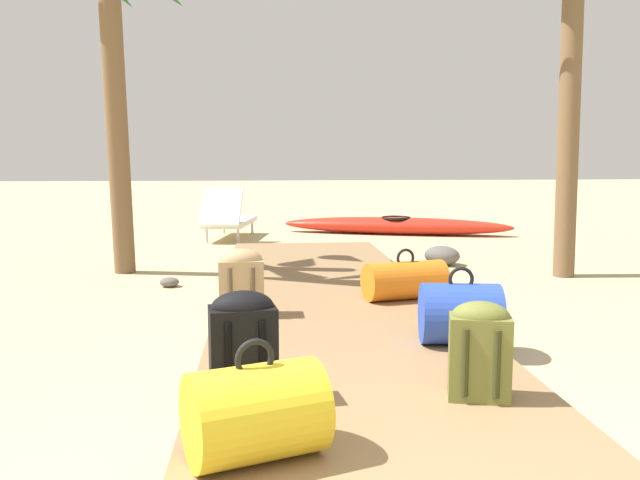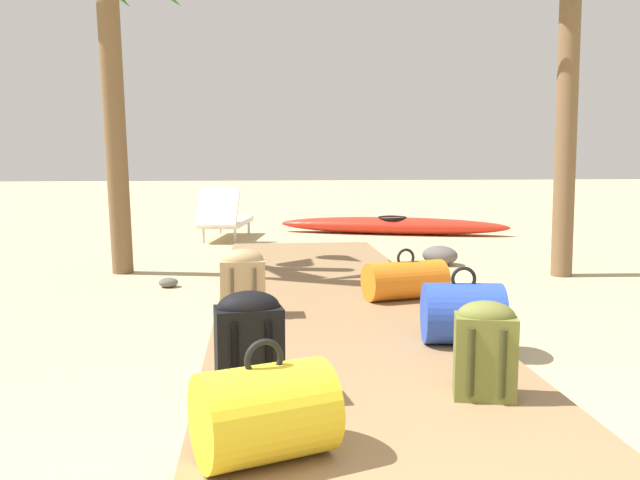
% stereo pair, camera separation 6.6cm
% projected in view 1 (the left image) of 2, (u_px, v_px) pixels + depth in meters
% --- Properties ---
extents(ground_plane, '(60.00, 60.00, 0.00)m').
position_uv_depth(ground_plane, '(341.00, 334.00, 4.73)').
color(ground_plane, tan).
extents(boardwalk, '(1.87, 7.42, 0.08)m').
position_uv_depth(boardwalk, '(330.00, 306.00, 5.45)').
color(boardwalk, olive).
rests_on(boardwalk, ground).
extents(backpack_black, '(0.35, 0.26, 0.56)m').
position_uv_depth(backpack_black, '(243.00, 344.00, 3.19)').
color(backpack_black, black).
rests_on(backpack_black, boardwalk).
extents(duffel_bag_blue, '(0.55, 0.46, 0.51)m').
position_uv_depth(duffel_bag_blue, '(460.00, 314.00, 4.19)').
color(duffel_bag_blue, '#2847B7').
rests_on(duffel_bag_blue, boardwalk).
extents(backpack_tan, '(0.34, 0.25, 0.51)m').
position_uv_depth(backpack_tan, '(242.00, 281.00, 4.92)').
color(backpack_tan, tan).
rests_on(backpack_tan, boardwalk).
extents(duffel_bag_yellow, '(0.63, 0.54, 0.50)m').
position_uv_depth(duffel_bag_yellow, '(255.00, 412.00, 2.58)').
color(duffel_bag_yellow, gold).
rests_on(duffel_bag_yellow, boardwalk).
extents(duffel_bag_orange, '(0.74, 0.47, 0.44)m').
position_uv_depth(duffel_bag_orange, '(405.00, 280.00, 5.50)').
color(duffel_bag_orange, orange).
rests_on(duffel_bag_orange, boardwalk).
extents(backpack_olive, '(0.34, 0.26, 0.50)m').
position_uv_depth(backpack_olive, '(480.00, 348.00, 3.23)').
color(backpack_olive, olive).
rests_on(backpack_olive, boardwalk).
extents(lounge_chair, '(0.85, 1.58, 0.82)m').
position_uv_depth(lounge_chair, '(228.00, 218.00, 10.08)').
color(lounge_chair, white).
rests_on(lounge_chair, ground).
extents(kayak, '(3.80, 1.64, 0.29)m').
position_uv_depth(kayak, '(396.00, 226.00, 10.77)').
color(kayak, red).
rests_on(kayak, ground).
extents(rock_left_near, '(0.20, 0.18, 0.10)m').
position_uv_depth(rock_left_near, '(169.00, 282.00, 6.43)').
color(rock_left_near, '#5B5651').
rests_on(rock_left_near, ground).
extents(rock_right_near, '(0.56, 0.57, 0.23)m').
position_uv_depth(rock_right_near, '(442.00, 255.00, 7.73)').
color(rock_right_near, '#5B5651').
rests_on(rock_right_near, ground).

